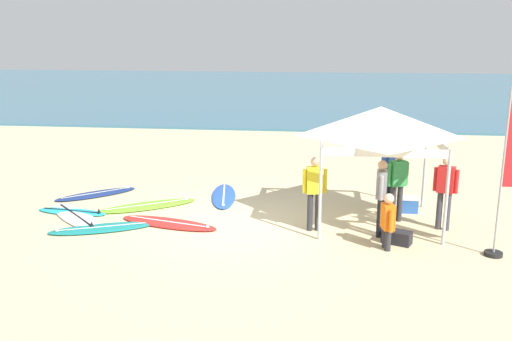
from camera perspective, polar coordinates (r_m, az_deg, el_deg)
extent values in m
plane|color=beige|center=(13.19, -1.73, -5.48)|extent=(80.00, 80.00, 0.00)
cube|color=#386B84|center=(43.08, 4.32, 8.22)|extent=(80.00, 36.00, 0.10)
cylinder|color=#B7B7BC|center=(12.01, 6.57, -2.41)|extent=(0.07, 0.07, 2.05)
cylinder|color=#B7B7BC|center=(12.29, 18.85, -2.70)|extent=(0.07, 0.07, 2.05)
cylinder|color=#B7B7BC|center=(14.53, 6.64, 0.50)|extent=(0.07, 0.07, 2.05)
cylinder|color=#B7B7BC|center=(14.77, 16.83, 0.20)|extent=(0.07, 0.07, 2.05)
cube|color=white|center=(11.85, 13.03, 1.77)|extent=(2.61, 0.03, 0.18)
cube|color=white|center=(14.40, 11.96, 3.96)|extent=(2.61, 0.03, 0.18)
cube|color=white|center=(13.06, 6.73, 3.15)|extent=(0.03, 2.61, 0.18)
cube|color=white|center=(13.32, 18.05, 2.77)|extent=(0.03, 2.61, 0.18)
pyramid|color=white|center=(13.05, 12.54, 4.87)|extent=(2.73, 2.73, 0.70)
ellipsoid|color=blue|center=(15.29, -3.31, -2.59)|extent=(0.99, 2.44, 0.07)
cube|color=white|center=(15.28, -3.31, -2.45)|extent=(0.35, 2.00, 0.01)
cone|color=white|center=(14.33, -3.39, -3.34)|extent=(0.09, 0.09, 0.12)
ellipsoid|color=#7AD12D|center=(14.68, -11.00, -3.54)|extent=(2.53, 1.95, 0.07)
cube|color=white|center=(14.67, -11.00, -3.40)|extent=(1.86, 1.20, 0.01)
cone|color=white|center=(14.93, -7.12, -2.71)|extent=(0.09, 0.09, 0.12)
ellipsoid|color=#23B2CC|center=(14.68, -18.26, -4.01)|extent=(1.89, 0.74, 0.07)
cube|color=black|center=(14.67, -18.27, -3.87)|extent=(1.55, 0.25, 0.01)
cone|color=black|center=(14.26, -15.73, -3.94)|extent=(0.09, 0.09, 0.12)
ellipsoid|color=red|center=(13.30, -8.89, -5.31)|extent=(2.57, 1.29, 0.07)
cube|color=white|center=(13.29, -8.90, -5.16)|extent=(2.05, 0.59, 0.01)
cone|color=white|center=(12.81, -4.97, -5.52)|extent=(0.09, 0.09, 0.12)
ellipsoid|color=#19847F|center=(13.29, -15.47, -5.69)|extent=(2.40, 1.48, 0.07)
cube|color=white|center=(13.28, -15.48, -5.54)|extent=(1.85, 0.80, 0.01)
cone|color=white|center=(13.30, -19.64, -5.56)|extent=(0.09, 0.09, 0.12)
ellipsoid|color=navy|center=(16.04, -16.00, -2.32)|extent=(2.09, 1.93, 0.07)
cube|color=white|center=(16.03, -16.01, -2.19)|extent=(1.47, 1.28, 0.01)
cone|color=white|center=(16.31, -12.96, -1.52)|extent=(0.09, 0.09, 0.12)
ellipsoid|color=white|center=(14.30, -17.90, -4.46)|extent=(2.21, 2.24, 0.07)
cube|color=black|center=(14.29, -17.91, -4.31)|extent=(1.51, 1.54, 0.01)
cone|color=black|center=(13.36, -16.42, -5.22)|extent=(0.09, 0.09, 0.12)
cylinder|color=black|center=(12.54, 12.50, -4.74)|extent=(0.13, 0.13, 0.88)
cylinder|color=black|center=(12.71, 12.53, -4.49)|extent=(0.13, 0.13, 0.88)
cube|color=gray|center=(12.41, 12.69, -1.37)|extent=(0.27, 0.39, 0.60)
sphere|color=tan|center=(12.31, 12.80, 0.53)|extent=(0.21, 0.21, 0.21)
cylinder|color=gray|center=(12.20, 12.65, -1.74)|extent=(0.09, 0.09, 0.54)
cylinder|color=gray|center=(12.64, 12.72, -1.19)|extent=(0.09, 0.09, 0.54)
cylinder|color=#383842|center=(13.38, 18.94, -3.99)|extent=(0.13, 0.13, 0.88)
cylinder|color=#383842|center=(13.41, 18.18, -3.89)|extent=(0.13, 0.13, 0.88)
cube|color=red|center=(13.19, 18.81, -0.88)|extent=(0.42, 0.34, 0.60)
sphere|color=beige|center=(13.10, 18.95, 0.92)|extent=(0.21, 0.21, 0.21)
cylinder|color=red|center=(13.16, 19.78, -1.08)|extent=(0.09, 0.09, 0.54)
cylinder|color=red|center=(13.24, 17.83, -0.84)|extent=(0.09, 0.09, 0.54)
cylinder|color=#2D2D33|center=(12.70, 5.53, -4.22)|extent=(0.13, 0.13, 0.88)
cylinder|color=#2D2D33|center=(12.73, 6.33, -4.20)|extent=(0.13, 0.13, 0.88)
cube|color=yellow|center=(12.50, 6.01, -0.99)|extent=(0.39, 0.28, 0.60)
sphere|color=tan|center=(12.40, 6.06, 0.91)|extent=(0.21, 0.21, 0.21)
cylinder|color=yellow|center=(12.48, 4.97, -1.09)|extent=(0.09, 0.09, 0.54)
cylinder|color=yellow|center=(12.54, 7.05, -1.06)|extent=(0.09, 0.09, 0.54)
cylinder|color=#2D2D33|center=(13.69, 14.42, -3.26)|extent=(0.13, 0.13, 0.88)
cylinder|color=#2D2D33|center=(13.59, 13.78, -3.34)|extent=(0.13, 0.13, 0.88)
cube|color=#2D8C47|center=(13.44, 14.29, -0.28)|extent=(0.42, 0.35, 0.60)
sphere|color=tan|center=(13.35, 14.40, 1.48)|extent=(0.21, 0.21, 0.21)
cylinder|color=#2D8C47|center=(13.57, 15.11, -0.29)|extent=(0.09, 0.09, 0.54)
cylinder|color=#2D8C47|center=(13.33, 13.44, -0.44)|extent=(0.09, 0.09, 0.54)
cylinder|color=black|center=(14.60, 13.35, -2.10)|extent=(0.13, 0.13, 0.88)
cylinder|color=black|center=(14.45, 13.03, -2.26)|extent=(0.13, 0.13, 0.88)
cube|color=#2851B2|center=(14.34, 13.35, 0.66)|extent=(0.38, 0.42, 0.60)
sphere|color=#9E7051|center=(14.25, 13.45, 2.32)|extent=(0.21, 0.21, 0.21)
cylinder|color=#2851B2|center=(14.55, 13.75, 0.74)|extent=(0.09, 0.09, 0.54)
cylinder|color=#2851B2|center=(14.14, 12.94, 0.41)|extent=(0.09, 0.09, 0.54)
cylinder|color=#2D2D33|center=(11.89, 13.29, -6.94)|extent=(0.13, 0.13, 0.45)
cylinder|color=#2D2D33|center=(12.05, 13.05, -6.64)|extent=(0.13, 0.13, 0.45)
cube|color=orange|center=(11.81, 13.30, -4.59)|extent=(0.28, 0.39, 0.52)
sphere|color=beige|center=(11.70, 13.41, -2.80)|extent=(0.21, 0.21, 0.21)
cylinder|color=orange|center=(11.61, 13.62, -5.04)|extent=(0.09, 0.09, 0.47)
cylinder|color=orange|center=(12.03, 12.99, -4.33)|extent=(0.09, 0.09, 0.47)
cylinder|color=#99999E|center=(11.88, 23.81, -0.35)|extent=(0.04, 0.04, 3.40)
cylinder|color=black|center=(12.36, 23.04, -7.82)|extent=(0.36, 0.36, 0.08)
cube|color=#232328|center=(12.36, 14.17, -6.60)|extent=(0.68, 0.53, 0.28)
cube|color=#2D60B7|center=(14.51, 15.18, -3.44)|extent=(0.48, 0.34, 0.34)
cube|color=white|center=(14.45, 15.23, -2.70)|extent=(0.50, 0.36, 0.05)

